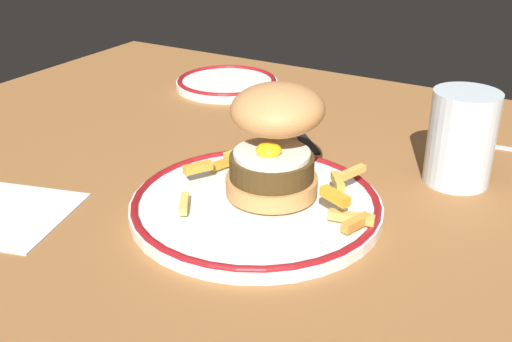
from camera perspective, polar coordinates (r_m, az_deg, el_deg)
name	(u,v)px	position (r cm, az deg, el deg)	size (l,w,h in cm)	color
ground_plane	(275,219)	(66.46, 1.78, -4.42)	(119.15, 94.77, 4.00)	#915D31
dinner_plate	(256,204)	(63.37, 0.00, -3.07)	(25.84, 25.84, 1.60)	white
burger	(276,139)	(62.63, 1.90, 3.00)	(10.57, 11.84, 11.08)	#C18749
fries_pile	(282,183)	(63.82, 2.45, -1.07)	(21.22, 16.28, 2.88)	gold
water_glass	(460,143)	(71.63, 18.37, 2.46)	(7.29, 7.29, 10.58)	silver
side_plate	(227,83)	(101.58, -2.70, 8.15)	(16.50, 16.50, 1.60)	white
knife	(298,131)	(83.22, 3.92, 3.68)	(13.55, 14.02, 0.70)	black
napkin	(9,214)	(67.71, -21.86, -3.70)	(11.88, 12.26, 0.40)	silver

